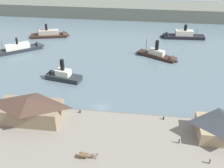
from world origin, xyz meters
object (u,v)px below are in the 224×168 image
object	(u,v)px
ferry_approaching_east	(54,34)
ferry_approaching_west	(24,48)
pedestrian_near_west_shed	(179,141)
ferry_moored_east	(179,35)
ferry_near_quay	(60,75)
ferry_shed_west_terminal	(29,109)
pedestrian_at_waters_edge	(210,161)
ferry_shed_central_terminal	(224,127)
mooring_post_west	(164,118)
ferry_moored_west	(161,56)
mooring_post_center_east	(80,111)
horse_cart	(88,155)

from	to	relation	value
ferry_approaching_east	ferry_approaching_west	world-z (taller)	ferry_approaching_east
ferry_approaching_east	pedestrian_near_west_shed	bearing A→B (deg)	-52.58
ferry_moored_east	ferry_near_quay	distance (m)	73.54
ferry_shed_west_terminal	ferry_approaching_east	world-z (taller)	ferry_shed_west_terminal
ferry_approaching_west	ferry_near_quay	world-z (taller)	ferry_near_quay
pedestrian_at_waters_edge	ferry_shed_central_terminal	bearing A→B (deg)	64.04
mooring_post_west	ferry_moored_west	bearing A→B (deg)	89.23
mooring_post_center_east	ferry_approaching_west	world-z (taller)	ferry_approaching_west
pedestrian_near_west_shed	pedestrian_at_waters_edge	size ratio (longest dim) A/B	0.98
pedestrian_near_west_shed	ferry_moored_west	xyz separation A→B (m)	(-3.20, 58.35, -0.63)
ferry_approaching_east	ferry_near_quay	bearing A→B (deg)	-69.37
ferry_moored_west	ferry_near_quay	xyz separation A→B (m)	(-40.53, -24.86, 0.28)
pedestrian_near_west_shed	ferry_near_quay	size ratio (longest dim) A/B	0.10
ferry_shed_west_terminal	ferry_moored_east	size ratio (longest dim) A/B	0.81
ferry_shed_west_terminal	ferry_shed_central_terminal	size ratio (longest dim) A/B	1.32
ferry_shed_west_terminal	mooring_post_west	distance (m)	41.25
mooring_post_center_east	ferry_shed_central_terminal	bearing A→B (deg)	-7.80
ferry_near_quay	mooring_post_west	bearing A→B (deg)	-30.19
ferry_shed_central_terminal	ferry_approaching_east	bearing A→B (deg)	134.35
mooring_post_center_east	ferry_moored_west	world-z (taller)	ferry_moored_west
horse_cart	pedestrian_near_west_shed	bearing A→B (deg)	19.81
ferry_shed_west_terminal	ferry_approaching_west	bearing A→B (deg)	114.99
ferry_shed_west_terminal	ferry_shed_central_terminal	distance (m)	57.15
ferry_shed_west_terminal	ferry_moored_west	size ratio (longest dim) A/B	0.98
ferry_shed_central_terminal	pedestrian_near_west_shed	distance (m)	13.58
ferry_moored_west	ferry_shed_west_terminal	bearing A→B (deg)	-127.97
mooring_post_west	ferry_approaching_west	size ratio (longest dim) A/B	0.04
pedestrian_at_waters_edge	ferry_moored_west	size ratio (longest dim) A/B	0.09
ferry_moored_west	ferry_near_quay	distance (m)	47.54
ferry_moored_west	ferry_moored_east	world-z (taller)	ferry_moored_west
ferry_moored_east	ferry_near_quay	size ratio (longest dim) A/B	1.51
ferry_approaching_east	ferry_near_quay	distance (m)	49.76
ferry_shed_west_terminal	ferry_moored_west	xyz separation A→B (m)	(41.44, 53.10, -3.81)
pedestrian_at_waters_edge	ferry_approaching_east	distance (m)	110.36
pedestrian_at_waters_edge	mooring_post_center_east	bearing A→B (deg)	155.38
ferry_moored_west	ferry_approaching_west	world-z (taller)	ferry_moored_west
mooring_post_west	ferry_moored_west	distance (m)	48.06
pedestrian_at_waters_edge	ferry_approaching_east	world-z (taller)	ferry_approaching_east
pedestrian_near_west_shed	ferry_moored_east	xyz separation A→B (m)	(7.25, 86.49, -0.53)
ferry_shed_central_terminal	pedestrian_at_waters_edge	distance (m)	12.77
ferry_near_quay	ferry_approaching_east	bearing A→B (deg)	110.63
ferry_shed_west_terminal	ferry_approaching_east	distance (m)	76.73
mooring_post_center_east	ferry_moored_east	xyz separation A→B (m)	(37.58, 76.01, -0.21)
ferry_moored_east	pedestrian_near_west_shed	bearing A→B (deg)	-94.79
mooring_post_center_east	pedestrian_at_waters_edge	bearing A→B (deg)	-24.62
horse_cart	ferry_moored_east	bearing A→B (deg)	71.88
pedestrian_at_waters_edge	ferry_moored_west	bearing A→B (deg)	98.94
pedestrian_at_waters_edge	mooring_post_west	size ratio (longest dim) A/B	1.90
pedestrian_at_waters_edge	ferry_approaching_west	bearing A→B (deg)	139.29
horse_cart	ferry_approaching_west	world-z (taller)	ferry_approaching_west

